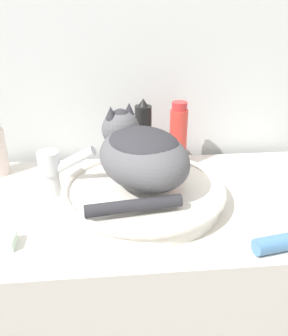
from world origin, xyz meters
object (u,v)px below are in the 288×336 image
object	(u,v)px
cat	(141,153)
faucet	(54,169)
hairspray_can_black	(143,137)
shampoo_bottle_tall	(178,136)

from	to	relation	value
cat	faucet	bearing A→B (deg)	47.79
faucet	hairspray_can_black	world-z (taller)	hairspray_can_black
faucet	hairspray_can_black	distance (m)	0.28
hairspray_can_black	shampoo_bottle_tall	bearing A→B (deg)	-0.00
shampoo_bottle_tall	hairspray_can_black	size ratio (longest dim) A/B	0.94
faucet	shampoo_bottle_tall	distance (m)	0.37
cat	faucet	xyz separation A→B (m)	(-0.21, 0.05, -0.06)
cat	hairspray_can_black	world-z (taller)	cat
shampoo_bottle_tall	hairspray_can_black	bearing A→B (deg)	180.00
cat	shampoo_bottle_tall	size ratio (longest dim) A/B	1.59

